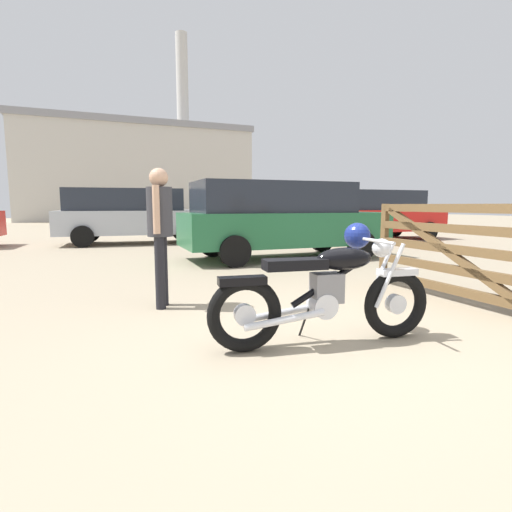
% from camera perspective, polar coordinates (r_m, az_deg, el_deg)
% --- Properties ---
extents(ground_plane, '(80.00, 80.00, 0.00)m').
position_cam_1_polar(ground_plane, '(3.73, 11.73, -12.08)').
color(ground_plane, gray).
extents(vintage_motorcycle, '(2.08, 0.73, 1.07)m').
position_cam_1_polar(vintage_motorcycle, '(3.59, 10.42, -4.67)').
color(vintage_motorcycle, black).
rests_on(vintage_motorcycle, ground_plane).
extents(timber_gate, '(0.32, 2.54, 1.60)m').
position_cam_1_polar(timber_gate, '(5.56, 27.64, 1.04)').
color(timber_gate, brown).
rests_on(timber_gate, ground_plane).
extents(bystander, '(0.30, 0.45, 1.66)m').
position_cam_1_polar(bystander, '(4.86, -13.58, 4.62)').
color(bystander, black).
rests_on(bystander, ground_plane).
extents(silver_sedan_mid, '(4.80, 2.20, 1.74)m').
position_cam_1_polar(silver_sedan_mid, '(14.88, 16.79, 5.88)').
color(silver_sedan_mid, black).
rests_on(silver_sedan_mid, ground_plane).
extents(dark_sedan_left, '(4.74, 2.06, 1.74)m').
position_cam_1_polar(dark_sedan_left, '(13.39, -17.32, 5.74)').
color(dark_sedan_left, black).
rests_on(dark_sedan_left, ground_plane).
extents(red_hatchback_near, '(4.42, 2.41, 1.67)m').
position_cam_1_polar(red_hatchback_near, '(17.34, -4.77, 5.98)').
color(red_hatchback_near, black).
rests_on(red_hatchback_near, ground_plane).
extents(pale_sedan_back, '(4.79, 2.18, 1.74)m').
position_cam_1_polar(pale_sedan_back, '(9.18, 3.53, 5.49)').
color(pale_sedan_back, black).
rests_on(pale_sedan_back, ground_plane).
extents(industrial_building, '(19.48, 13.97, 16.94)m').
position_cam_1_polar(industrial_building, '(38.74, -16.89, 11.11)').
color(industrial_building, beige).
rests_on(industrial_building, ground_plane).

